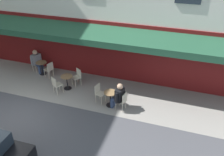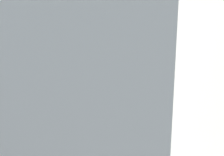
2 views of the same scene
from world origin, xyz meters
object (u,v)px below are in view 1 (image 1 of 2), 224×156
(cafe_chair_cream_kerbside, at_px, (77,76))
(cafe_table_streetside, at_px, (42,66))
(cafe_chair_cream_facing_street, at_px, (99,92))
(cafe_chair_cream_by_window, at_px, (35,62))
(cafe_chair_cream_corner_left, at_px, (49,68))
(seated_patron_in_black, at_px, (118,95))
(cafe_chair_cream_corner_right, at_px, (122,100))
(cafe_chair_cream_back_row, at_px, (56,84))
(cafe_table_mid_terrace, at_px, (67,80))
(cafe_table_near_entrance, at_px, (110,97))
(seated_companion_in_grey, at_px, (37,61))

(cafe_chair_cream_kerbside, bearing_deg, cafe_table_streetside, -9.45)
(cafe_chair_cream_facing_street, xyz_separation_m, cafe_chair_cream_by_window, (4.65, -1.72, 0.00))
(cafe_chair_cream_kerbside, distance_m, cafe_chair_cream_corner_left, 1.84)
(cafe_chair_cream_corner_left, xyz_separation_m, seated_patron_in_black, (-4.49, 1.53, 0.17))
(cafe_chair_cream_corner_right, height_order, seated_patron_in_black, seated_patron_in_black)
(cafe_chair_cream_back_row, height_order, cafe_table_streetside, cafe_chair_cream_back_row)
(cafe_chair_cream_facing_street, relative_size, cafe_chair_cream_by_window, 1.00)
(cafe_table_mid_terrace, relative_size, cafe_table_streetside, 1.00)
(cafe_chair_cream_kerbside, height_order, cafe_chair_cream_corner_left, same)
(cafe_chair_cream_corner_left, relative_size, seated_patron_in_black, 0.67)
(cafe_chair_cream_facing_street, xyz_separation_m, cafe_chair_cream_kerbside, (1.64, -1.07, 0.00))
(cafe_table_near_entrance, height_order, cafe_table_mid_terrace, same)
(cafe_chair_cream_back_row, distance_m, cafe_table_streetside, 2.32)
(cafe_chair_cream_corner_left, bearing_deg, cafe_table_near_entrance, 160.49)
(cafe_chair_cream_back_row, bearing_deg, cafe_chair_cream_corner_left, -48.04)
(cafe_chair_cream_corner_left, distance_m, seated_patron_in_black, 4.74)
(cafe_table_near_entrance, bearing_deg, cafe_table_mid_terrace, -14.83)
(cafe_chair_cream_back_row, height_order, cafe_chair_cream_by_window, same)
(cafe_chair_cream_facing_street, relative_size, cafe_chair_cream_kerbside, 1.00)
(seated_patron_in_black, bearing_deg, seated_companion_in_grey, -18.88)
(cafe_table_near_entrance, bearing_deg, cafe_chair_cream_facing_street, -14.08)
(cafe_table_near_entrance, height_order, cafe_chair_cream_kerbside, cafe_chair_cream_kerbside)
(cafe_chair_cream_back_row, height_order, seated_companion_in_grey, seated_companion_in_grey)
(cafe_chair_cream_kerbside, relative_size, seated_patron_in_black, 0.67)
(cafe_table_near_entrance, height_order, seated_patron_in_black, seated_patron_in_black)
(cafe_table_streetside, distance_m, seated_patron_in_black, 5.37)
(cafe_table_mid_terrace, distance_m, cafe_table_streetside, 2.30)
(cafe_chair_cream_corner_right, height_order, cafe_chair_cream_back_row, same)
(seated_companion_in_grey, bearing_deg, cafe_chair_cream_corner_left, 160.84)
(cafe_chair_cream_corner_right, relative_size, seated_companion_in_grey, 0.67)
(cafe_table_mid_terrace, relative_size, seated_companion_in_grey, 0.55)
(cafe_table_streetside, distance_m, seated_companion_in_grey, 0.47)
(cafe_chair_cream_corner_right, distance_m, cafe_chair_cream_kerbside, 3.17)
(cafe_table_streetside, xyz_separation_m, seated_companion_in_grey, (0.38, -0.16, 0.23))
(cafe_chair_cream_by_window, bearing_deg, seated_patron_in_black, 160.96)
(cafe_chair_cream_by_window, xyz_separation_m, seated_companion_in_grey, (-0.20, 0.09, 0.17))
(cafe_chair_cream_corner_left, relative_size, cafe_chair_cream_by_window, 1.00)
(cafe_table_streetside, bearing_deg, cafe_chair_cream_kerbside, 170.55)
(cafe_chair_cream_corner_right, bearing_deg, seated_companion_in_grey, -18.62)
(cafe_chair_cream_corner_left, bearing_deg, cafe_table_mid_terrace, 153.00)
(cafe_chair_cream_corner_right, distance_m, cafe_table_streetside, 5.59)
(seated_companion_in_grey, bearing_deg, seated_patron_in_black, 161.12)
(cafe_table_near_entrance, relative_size, seated_companion_in_grey, 0.55)
(cafe_table_near_entrance, xyz_separation_m, seated_companion_in_grey, (5.07, -1.79, 0.23))
(cafe_chair_cream_corner_left, bearing_deg, cafe_table_streetside, -16.54)
(cafe_chair_cream_corner_left, height_order, seated_companion_in_grey, seated_companion_in_grey)
(cafe_table_near_entrance, bearing_deg, seated_patron_in_black, 168.30)
(cafe_chair_cream_facing_street, relative_size, seated_companion_in_grey, 0.67)
(cafe_chair_cream_back_row, bearing_deg, cafe_chair_cream_kerbside, -121.11)
(cafe_chair_cream_back_row, relative_size, seated_patron_in_black, 0.67)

